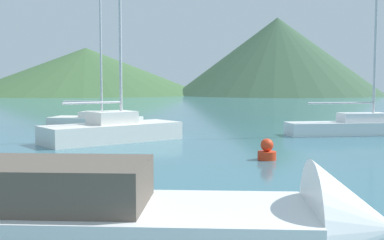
# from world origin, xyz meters

# --- Properties ---
(motorboat_near) EXTENTS (8.71, 2.61, 2.07)m
(motorboat_near) POSITION_xyz_m (-1.62, 4.91, 0.38)
(motorboat_near) COLOR white
(motorboat_near) RESTS_ON ground_plane
(sailboat_inner) EXTENTS (7.42, 2.48, 9.85)m
(sailboat_inner) POSITION_xyz_m (7.35, 20.43, 0.46)
(sailboat_inner) COLOR white
(sailboat_inner) RESTS_ON ground_plane
(sailboat_middle) EXTENTS (5.85, 5.19, 7.82)m
(sailboat_middle) POSITION_xyz_m (-4.10, 17.77, 0.50)
(sailboat_middle) COLOR white
(sailboat_middle) RESTS_ON ground_plane
(sailboat_outer) EXTENTS (5.50, 2.88, 9.38)m
(sailboat_outer) POSITION_xyz_m (-6.39, 25.66, 0.39)
(sailboat_outer) COLOR white
(sailboat_outer) RESTS_ON ground_plane
(buoy_marker) EXTENTS (0.59, 0.59, 0.68)m
(buoy_marker) POSITION_xyz_m (1.65, 12.99, 0.28)
(buoy_marker) COLOR red
(buoy_marker) RESTS_ON ground_plane
(hill_west) EXTENTS (49.76, 49.76, 9.66)m
(hill_west) POSITION_xyz_m (-22.89, 98.47, 4.83)
(hill_west) COLOR #3D6038
(hill_west) RESTS_ON ground_plane
(hill_central) EXTENTS (41.03, 41.03, 15.24)m
(hill_central) POSITION_xyz_m (16.13, 93.61, 7.62)
(hill_central) COLOR #38563D
(hill_central) RESTS_ON ground_plane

